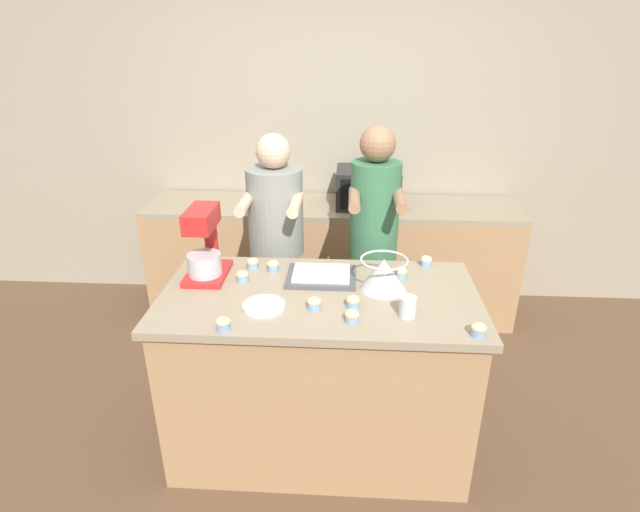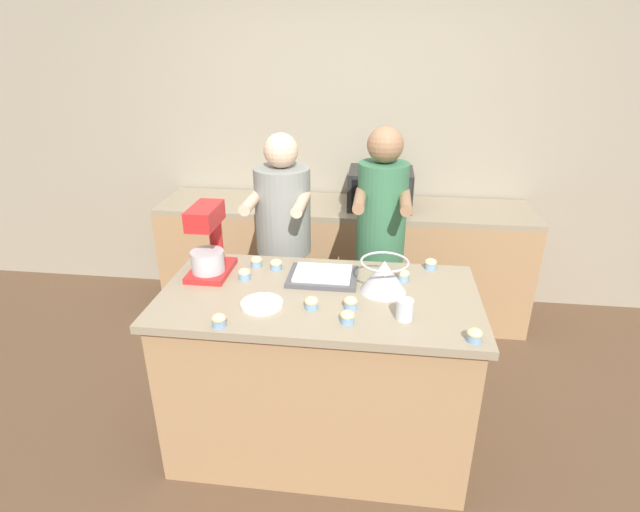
% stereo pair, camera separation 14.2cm
% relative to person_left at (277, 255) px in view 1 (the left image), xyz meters
% --- Properties ---
extents(ground_plane, '(16.00, 16.00, 0.00)m').
position_rel_person_left_xyz_m(ground_plane, '(0.31, -0.68, -0.82)').
color(ground_plane, brown).
extents(back_wall, '(10.00, 0.06, 2.70)m').
position_rel_person_left_xyz_m(back_wall, '(0.31, 1.13, 0.53)').
color(back_wall, gray).
rests_on(back_wall, ground_plane).
extents(island_counter, '(1.55, 0.81, 0.93)m').
position_rel_person_left_xyz_m(island_counter, '(0.31, -0.68, -0.36)').
color(island_counter, '#A87F56').
rests_on(island_counter, ground_plane).
extents(back_counter, '(2.80, 0.60, 0.90)m').
position_rel_person_left_xyz_m(back_counter, '(0.31, 0.78, -0.37)').
color(back_counter, '#A87F56').
rests_on(back_counter, ground_plane).
extents(person_left, '(0.35, 0.51, 1.57)m').
position_rel_person_left_xyz_m(person_left, '(0.00, 0.00, 0.00)').
color(person_left, brown).
rests_on(person_left, ground_plane).
extents(person_right, '(0.31, 0.49, 1.62)m').
position_rel_person_left_xyz_m(person_right, '(0.59, -0.00, 0.04)').
color(person_right, '#33384C').
rests_on(person_right, ground_plane).
extents(stand_mixer, '(0.20, 0.30, 0.37)m').
position_rel_person_left_xyz_m(stand_mixer, '(-0.29, -0.53, 0.27)').
color(stand_mixer, red).
rests_on(stand_mixer, island_counter).
extents(mixing_bowl, '(0.24, 0.24, 0.16)m').
position_rel_person_left_xyz_m(mixing_bowl, '(0.62, -0.62, 0.19)').
color(mixing_bowl, '#BCBCC1').
rests_on(mixing_bowl, island_counter).
extents(baking_tray, '(0.35, 0.26, 0.04)m').
position_rel_person_left_xyz_m(baking_tray, '(0.31, -0.52, 0.12)').
color(baking_tray, '#4C4C51').
rests_on(baking_tray, island_counter).
extents(microwave_oven, '(0.46, 0.38, 0.28)m').
position_rel_person_left_xyz_m(microwave_oven, '(0.58, 0.78, 0.22)').
color(microwave_oven, black).
rests_on(microwave_oven, back_counter).
extents(drinking_glass, '(0.08, 0.08, 0.10)m').
position_rel_person_left_xyz_m(drinking_glass, '(0.71, -0.87, 0.15)').
color(drinking_glass, silver).
rests_on(drinking_glass, island_counter).
extents(small_plate, '(0.20, 0.20, 0.02)m').
position_rel_person_left_xyz_m(small_plate, '(0.06, -0.83, 0.11)').
color(small_plate, white).
rests_on(small_plate, island_counter).
extents(cupcake_0, '(0.06, 0.06, 0.06)m').
position_rel_person_left_xyz_m(cupcake_0, '(-0.08, -1.03, 0.13)').
color(cupcake_0, '#759EC6').
rests_on(cupcake_0, island_counter).
extents(cupcake_1, '(0.06, 0.06, 0.06)m').
position_rel_person_left_xyz_m(cupcake_1, '(0.29, -0.83, 0.13)').
color(cupcake_1, '#759EC6').
rests_on(cupcake_1, island_counter).
extents(cupcake_2, '(0.06, 0.06, 0.06)m').
position_rel_person_left_xyz_m(cupcake_2, '(0.46, -0.93, 0.13)').
color(cupcake_2, '#759EC6').
rests_on(cupcake_2, island_counter).
extents(cupcake_3, '(0.06, 0.06, 0.06)m').
position_rel_person_left_xyz_m(cupcake_3, '(0.99, -1.01, 0.13)').
color(cupcake_3, '#759EC6').
rests_on(cupcake_3, island_counter).
extents(cupcake_4, '(0.06, 0.06, 0.06)m').
position_rel_person_left_xyz_m(cupcake_4, '(-0.09, -0.57, 0.13)').
color(cupcake_4, '#759EC6').
rests_on(cupcake_4, island_counter).
extents(cupcake_5, '(0.06, 0.06, 0.06)m').
position_rel_person_left_xyz_m(cupcake_5, '(0.72, -0.49, 0.13)').
color(cupcake_5, '#759EC6').
rests_on(cupcake_5, island_counter).
extents(cupcake_6, '(0.06, 0.06, 0.06)m').
position_rel_person_left_xyz_m(cupcake_6, '(-0.07, -0.42, 0.13)').
color(cupcake_6, '#759EC6').
rests_on(cupcake_6, island_counter).
extents(cupcake_7, '(0.06, 0.06, 0.06)m').
position_rel_person_left_xyz_m(cupcake_7, '(0.05, -0.44, 0.13)').
color(cupcake_7, '#759EC6').
rests_on(cupcake_7, island_counter).
extents(cupcake_8, '(0.06, 0.06, 0.06)m').
position_rel_person_left_xyz_m(cupcake_8, '(0.87, -0.33, 0.13)').
color(cupcake_8, '#759EC6').
rests_on(cupcake_8, island_counter).
extents(cupcake_9, '(0.06, 0.06, 0.06)m').
position_rel_person_left_xyz_m(cupcake_9, '(0.47, -0.81, 0.13)').
color(cupcake_9, '#759EC6').
rests_on(cupcake_9, island_counter).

